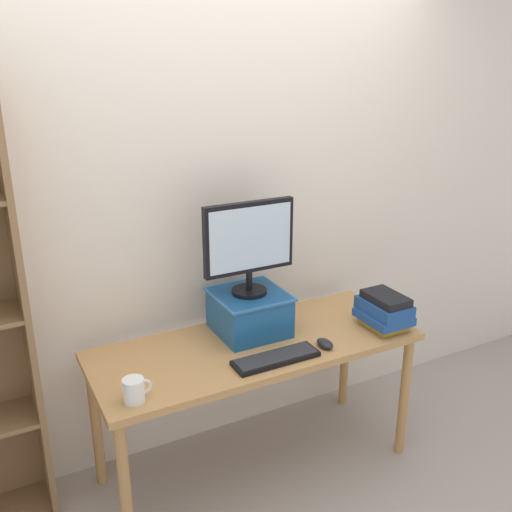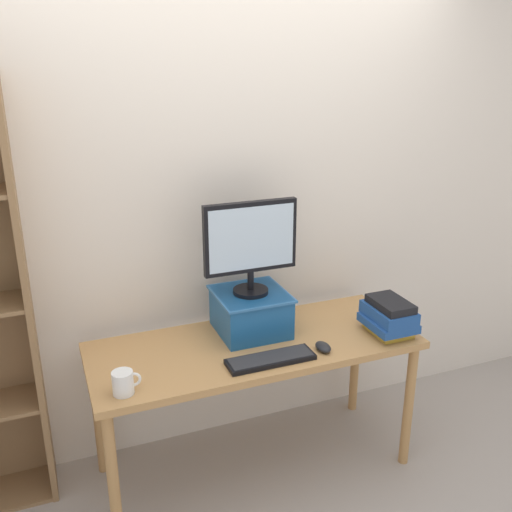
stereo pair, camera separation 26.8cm
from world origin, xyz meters
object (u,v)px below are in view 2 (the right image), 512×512
Objects in this scene: computer_mouse at (323,347)px; coffee_mug at (124,383)px; computer_monitor at (251,243)px; book_stack at (389,317)px; keyboard at (271,359)px; desk at (255,356)px; riser_box at (251,311)px.

computer_mouse is 0.86× the size of coffee_mug.
computer_monitor reaches higher than book_stack.
computer_monitor reaches higher than coffee_mug.
computer_monitor is 3.86× the size of coffee_mug.
book_stack is (0.66, 0.04, 0.08)m from keyboard.
coffee_mug is (-0.66, -0.01, 0.04)m from keyboard.
book_stack reaches higher than desk.
coffee_mug is at bearing -178.87° from computer_mouse.
computer_mouse is at bearing -51.79° from riser_box.
keyboard is 0.66m from book_stack.
computer_monitor reaches higher than desk.
coffee_mug is at bearing -177.54° from book_stack.
keyboard is 1.54× the size of book_stack.
coffee_mug is at bearing -154.34° from riser_box.
computer_monitor is at bearing 156.66° from book_stack.
coffee_mug is (-0.69, -0.33, -0.42)m from computer_monitor.
desk is 0.56m from computer_monitor.
book_stack is at bearing -23.34° from computer_monitor.
computer_monitor is (0.03, 0.12, 0.55)m from desk.
riser_box is (0.03, 0.12, 0.19)m from desk.
coffee_mug is (-0.66, -0.21, 0.13)m from desk.
computer_mouse is at bearing -174.32° from book_stack.
computer_mouse is (0.27, 0.00, 0.01)m from keyboard.
coffee_mug is at bearing -178.81° from keyboard.
desk is at bearing -102.46° from computer_monitor.
computer_monitor is at bearing 85.26° from keyboard.
book_stack is (0.66, -0.15, 0.17)m from desk.
computer_mouse is 0.39m from book_stack.
coffee_mug is (-0.69, -0.33, -0.06)m from riser_box.
coffee_mug is at bearing -154.44° from computer_monitor.
riser_box reaches higher than keyboard.
computer_monitor is at bearing 128.34° from computer_mouse.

